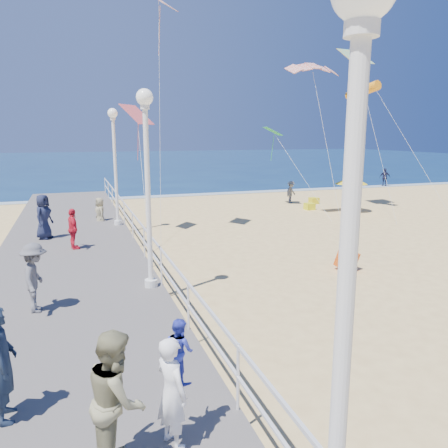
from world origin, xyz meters
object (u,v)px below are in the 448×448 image
object	(u,v)px
lamp_post_near	(348,260)
beach_walker_c	(100,213)
spectator_2	(35,278)
beach_walker_b	(385,177)
spectator_4	(44,217)
lamp_post_far	(115,155)
box_kite	(347,261)
beach_umbrella	(351,180)
spectator_1	(117,399)
spectator_0	(1,363)
toddler_held	(179,350)
spectator_3	(73,229)
beach_walker_a	(291,192)
woman_holding_toddler	(172,392)
lamp_post_mid	(147,169)
beach_chair_right	(314,201)
beach_chair_left	(309,206)

from	to	relation	value
lamp_post_near	beach_walker_c	distance (m)	19.58
spectator_2	beach_walker_b	world-z (taller)	spectator_2
spectator_4	beach_walker_b	distance (m)	30.55
lamp_post_far	spectator_4	xyz separation A→B (m)	(-3.10, -1.87, -2.35)
box_kite	beach_umbrella	world-z (taller)	beach_umbrella
spectator_2	beach_walker_b	xyz separation A→B (m)	(27.30, 21.24, -0.43)
spectator_4	beach_walker_c	bearing A→B (deg)	-5.82
spectator_1	beach_walker_c	distance (m)	16.92
spectator_0	spectator_1	world-z (taller)	spectator_1
toddler_held	spectator_3	distance (m)	11.36
spectator_1	spectator_4	world-z (taller)	spectator_1
beach_walker_a	beach_walker_b	distance (m)	13.64
spectator_0	woman_holding_toddler	bearing A→B (deg)	-126.91
lamp_post_mid	beach_walker_b	xyz separation A→B (m)	(24.42, 20.41, -2.85)
lamp_post_near	beach_walker_b	xyz separation A→B (m)	(24.42, 29.41, -2.85)
lamp_post_mid	spectator_0	distance (m)	6.36
woman_holding_toddler	box_kite	distance (m)	10.38
spectator_4	beach_chair_right	size ratio (longest dim) A/B	3.30
box_kite	beach_chair_left	xyz separation A→B (m)	(5.05, 11.23, -0.10)
spectator_2	beach_umbrella	world-z (taller)	beach_umbrella
beach_walker_b	beach_walker_c	xyz separation A→B (m)	(-25.13, -10.05, -0.05)
beach_umbrella	spectator_3	bearing A→B (deg)	-161.47
spectator_4	spectator_2	bearing A→B (deg)	-147.83
spectator_1	beach_walker_a	bearing A→B (deg)	-27.10
lamp_post_near	lamp_post_far	world-z (taller)	same
beach_chair_left	beach_walker_b	bearing A→B (deg)	34.40
lamp_post_near	lamp_post_mid	xyz separation A→B (m)	(0.00, 9.00, 0.00)
box_kite	beach_umbrella	distance (m)	11.99
spectator_0	box_kite	bearing A→B (deg)	-65.68
beach_walker_a	beach_walker_c	size ratio (longest dim) A/B	0.97
woman_holding_toddler	spectator_2	size ratio (longest dim) A/B	0.94
lamp_post_mid	beach_chair_left	distance (m)	17.08
lamp_post_mid	spectator_4	distance (m)	8.12
beach_chair_left	lamp_post_mid	bearing A→B (deg)	-135.12
spectator_0	beach_chair_right	size ratio (longest dim) A/B	3.24
lamp_post_near	woman_holding_toddler	size ratio (longest dim) A/B	3.39
lamp_post_mid	spectator_3	xyz separation A→B (m)	(-1.99, 5.00, -2.50)
beach_umbrella	beach_chair_right	xyz separation A→B (m)	(-0.31, 3.60, -1.71)
spectator_0	box_kite	world-z (taller)	spectator_0
beach_walker_c	beach_umbrella	bearing A→B (deg)	77.09
lamp_post_far	beach_chair_right	size ratio (longest dim) A/B	9.67
woman_holding_toddler	beach_walker_b	world-z (taller)	woman_holding_toddler
beach_walker_a	beach_chair_left	distance (m)	2.90
lamp_post_mid	spectator_3	distance (m)	5.93
spectator_1	beach_chair_left	size ratio (longest dim) A/B	3.33
lamp_post_far	toddler_held	distance (m)	15.41
lamp_post_near	beach_chair_right	bearing A→B (deg)	59.66
spectator_3	woman_holding_toddler	bearing A→B (deg)	174.39
lamp_post_far	spectator_3	size ratio (longest dim) A/B	3.51
lamp_post_mid	beach_walker_c	distance (m)	10.77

